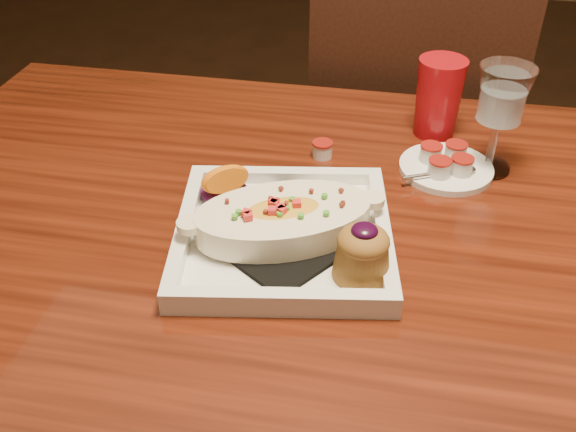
% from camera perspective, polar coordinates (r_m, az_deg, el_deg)
% --- Properties ---
extents(table, '(1.50, 0.90, 0.75)m').
position_cam_1_polar(table, '(0.88, 9.33, -7.95)').
color(table, maroon).
rests_on(table, floor).
extents(chair_far, '(0.42, 0.42, 0.93)m').
position_cam_1_polar(chair_far, '(1.47, 10.25, 5.06)').
color(chair_far, black).
rests_on(chair_far, floor).
extents(plate, '(0.31, 0.31, 0.08)m').
position_cam_1_polar(plate, '(0.79, 0.15, -1.05)').
color(plate, white).
rests_on(plate, table).
extents(goblet, '(0.08, 0.08, 0.16)m').
position_cam_1_polar(goblet, '(0.95, 18.49, 9.70)').
color(goblet, silver).
rests_on(goblet, table).
extents(saucer, '(0.14, 0.14, 0.09)m').
position_cam_1_polar(saucer, '(0.97, 13.83, 4.39)').
color(saucer, white).
rests_on(saucer, table).
extents(creamer_loose, '(0.03, 0.03, 0.02)m').
position_cam_1_polar(creamer_loose, '(0.98, 3.07, 5.95)').
color(creamer_loose, silver).
rests_on(creamer_loose, table).
extents(red_tumbler, '(0.08, 0.08, 0.13)m').
position_cam_1_polar(red_tumbler, '(1.05, 13.22, 10.19)').
color(red_tumbler, '#AE0C14').
rests_on(red_tumbler, table).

